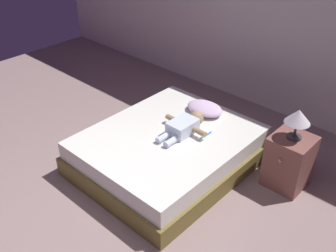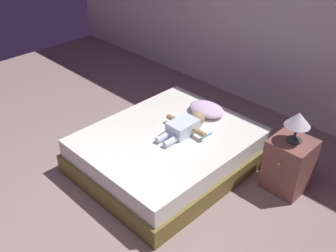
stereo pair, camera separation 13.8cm
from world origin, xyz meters
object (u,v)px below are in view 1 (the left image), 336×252
(pillow, at_px, (205,108))
(lamp, at_px, (298,117))
(baby, at_px, (185,126))
(bed, at_px, (168,150))
(toothbrush, at_px, (207,135))
(nightstand, at_px, (289,161))

(pillow, bearing_deg, lamp, -0.85)
(lamp, bearing_deg, baby, -156.52)
(bed, bearing_deg, toothbrush, 40.29)
(baby, xyz_separation_m, lamp, (0.95, 0.41, 0.30))
(bed, bearing_deg, lamp, 28.85)
(nightstand, distance_m, lamp, 0.48)
(lamp, bearing_deg, bed, -151.15)
(lamp, bearing_deg, pillow, 179.15)
(bed, height_order, pillow, pillow)
(bed, bearing_deg, baby, 61.75)
(bed, distance_m, lamp, 1.30)
(pillow, bearing_deg, baby, -78.95)
(baby, relative_size, nightstand, 1.11)
(bed, xyz_separation_m, nightstand, (1.03, 0.57, 0.08))
(bed, relative_size, nightstand, 3.22)
(nightstand, height_order, lamp, lamp)
(nightstand, bearing_deg, bed, -151.16)
(pillow, relative_size, baby, 0.70)
(baby, height_order, nightstand, same)
(pillow, height_order, nightstand, nightstand)
(toothbrush, bearing_deg, bed, -139.71)
(baby, relative_size, lamp, 2.01)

